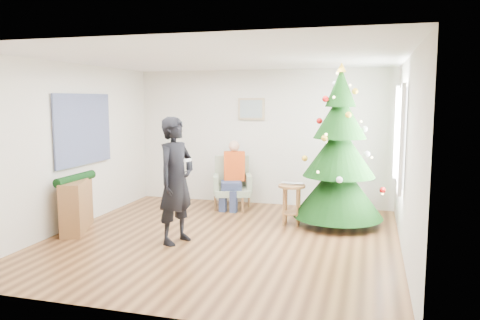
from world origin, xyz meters
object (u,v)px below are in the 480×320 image
(stool, at_px, (292,204))
(console, at_px, (77,205))
(armchair, at_px, (232,189))
(standing_man, at_px, (176,180))
(christmas_tree, at_px, (339,153))

(stool, bearing_deg, console, -158.54)
(armchair, relative_size, standing_man, 0.54)
(christmas_tree, relative_size, console, 2.61)
(standing_man, bearing_deg, stool, -28.20)
(stool, relative_size, standing_man, 0.37)
(stool, bearing_deg, christmas_tree, 14.41)
(armchair, height_order, console, armchair)
(stool, distance_m, console, 3.40)
(armchair, distance_m, console, 2.84)
(standing_man, distance_m, console, 1.82)
(christmas_tree, bearing_deg, armchair, 161.30)
(stool, height_order, armchair, armchair)
(console, bearing_deg, armchair, 25.65)
(armchair, height_order, standing_man, standing_man)
(christmas_tree, xyz_separation_m, stool, (-0.73, -0.19, -0.84))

